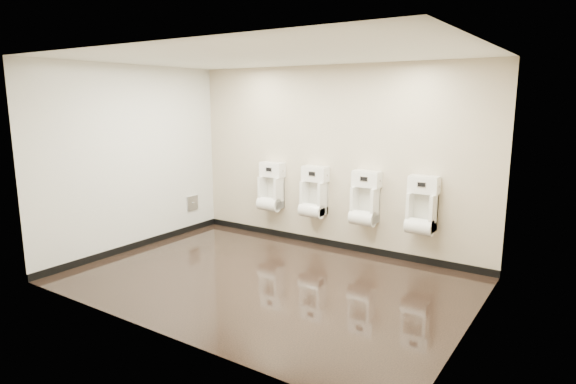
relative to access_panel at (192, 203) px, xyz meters
name	(u,v)px	position (x,y,z in m)	size (l,w,h in m)	color
ground	(266,280)	(2.48, -1.20, -0.50)	(5.00, 3.50, 0.00)	black
ceiling	(264,56)	(2.48, -1.20, 2.30)	(5.00, 3.50, 0.00)	silver
back_wall	(333,158)	(2.48, 0.55, 0.90)	(5.00, 0.02, 2.80)	beige
front_wall	(155,196)	(2.48, -2.95, 0.90)	(5.00, 0.02, 2.80)	beige
left_wall	(133,159)	(-0.02, -1.20, 0.90)	(0.02, 3.50, 2.80)	beige
right_wall	(477,195)	(4.98, -1.20, 0.90)	(0.02, 3.50, 2.80)	beige
tile_overlay_left	(133,159)	(-0.01, -1.20, 0.90)	(0.01, 3.50, 2.80)	white
skirting_back	(331,243)	(2.48, 0.54, -0.45)	(5.00, 0.02, 0.10)	black
skirting_left	(139,244)	(-0.01, -1.20, -0.45)	(0.02, 3.50, 0.10)	black
access_panel	(192,203)	(0.00, 0.00, 0.00)	(0.04, 0.25, 0.25)	#9E9EA3
urinal_0	(271,190)	(1.41, 0.41, 0.31)	(0.42, 0.32, 0.78)	white
urinal_1	(314,196)	(2.23, 0.41, 0.31)	(0.42, 0.32, 0.78)	white
urinal_2	(365,202)	(3.10, 0.41, 0.31)	(0.42, 0.32, 0.78)	white
urinal_3	(422,210)	(3.94, 0.41, 0.31)	(0.42, 0.32, 0.78)	white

